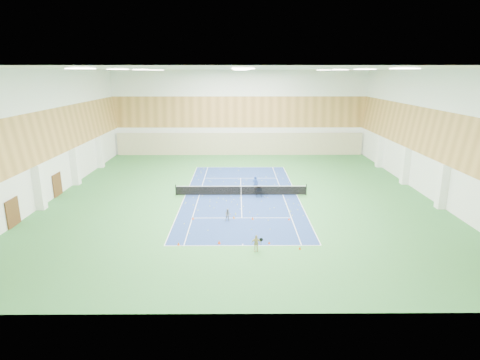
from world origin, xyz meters
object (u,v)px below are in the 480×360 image
(coach, at_px, (255,184))
(child_apron, at_px, (256,243))
(ball_cart, at_px, (259,192))
(child_court, at_px, (228,215))
(tennis_net, at_px, (241,190))

(coach, distance_m, child_apron, 13.92)
(child_apron, relative_size, ball_cart, 1.19)
(child_court, xyz_separation_m, child_apron, (2.02, -5.72, 0.07))
(child_court, relative_size, ball_cart, 1.05)
(child_apron, height_order, ball_cart, child_apron)
(tennis_net, height_order, child_apron, child_apron)
(tennis_net, relative_size, child_apron, 10.90)
(tennis_net, distance_m, child_apron, 12.80)
(child_court, xyz_separation_m, ball_cart, (2.84, 6.45, -0.02))
(coach, bearing_deg, tennis_net, 59.85)
(child_apron, xyz_separation_m, ball_cart, (0.82, 12.17, -0.09))
(tennis_net, distance_m, child_court, 7.14)
(tennis_net, relative_size, child_court, 12.38)
(tennis_net, xyz_separation_m, child_apron, (0.88, -12.77, 0.04))
(tennis_net, xyz_separation_m, ball_cart, (1.70, -0.60, -0.06))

